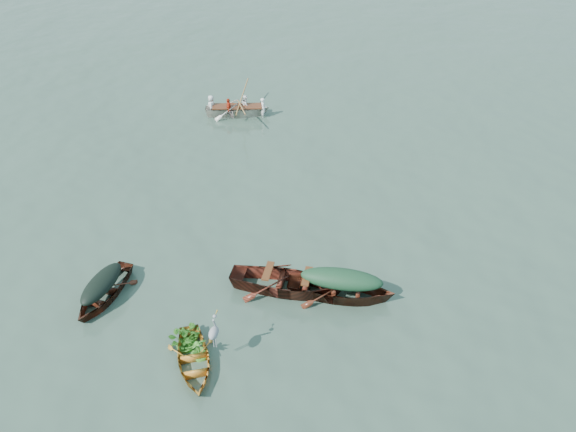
% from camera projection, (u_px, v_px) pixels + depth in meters
% --- Properties ---
extents(ground, '(140.00, 140.00, 0.00)m').
position_uv_depth(ground, '(231.00, 285.00, 15.49)').
color(ground, '#395042').
rests_on(ground, ground).
extents(yellow_dinghy, '(2.20, 2.86, 0.68)m').
position_uv_depth(yellow_dinghy, '(194.00, 365.00, 13.27)').
color(yellow_dinghy, orange).
rests_on(yellow_dinghy, ground).
extents(dark_covered_boat, '(1.41, 3.15, 0.72)m').
position_uv_depth(dark_covered_boat, '(105.00, 297.00, 15.11)').
color(dark_covered_boat, '#561D14').
rests_on(dark_covered_boat, ground).
extents(green_tarp_boat, '(4.02, 1.41, 0.90)m').
position_uv_depth(green_tarp_boat, '(340.00, 297.00, 15.10)').
color(green_tarp_boat, '#552113').
rests_on(green_tarp_boat, ground).
extents(open_wooden_boat, '(4.40, 1.45, 1.02)m').
position_uv_depth(open_wooden_boat, '(287.00, 291.00, 15.31)').
color(open_wooden_boat, maroon).
rests_on(open_wooden_boat, ground).
extents(rowed_boat, '(3.95, 2.03, 0.87)m').
position_uv_depth(rowed_boat, '(238.00, 115.00, 23.89)').
color(rowed_boat, white).
rests_on(rowed_boat, ground).
extents(dark_tarp_cover, '(0.77, 1.73, 0.40)m').
position_uv_depth(dark_tarp_cover, '(101.00, 282.00, 14.78)').
color(dark_tarp_cover, black).
rests_on(dark_tarp_cover, dark_covered_boat).
extents(green_tarp_cover, '(2.21, 0.78, 0.52)m').
position_uv_depth(green_tarp_cover, '(342.00, 278.00, 14.68)').
color(green_tarp_cover, '#1A4027').
rests_on(green_tarp_cover, green_tarp_boat).
extents(thwart_benches, '(2.21, 0.86, 0.04)m').
position_uv_depth(thwart_benches, '(287.00, 276.00, 14.99)').
color(thwart_benches, '#4D2712').
rests_on(thwart_benches, open_wooden_boat).
extents(heron, '(0.43, 0.48, 0.92)m').
position_uv_depth(heron, '(214.00, 337.00, 12.95)').
color(heron, '#96999E').
rests_on(heron, yellow_dinghy).
extents(dinghy_weeds, '(1.03, 1.12, 0.60)m').
position_uv_depth(dinghy_weeds, '(190.00, 330.00, 13.33)').
color(dinghy_weeds, '#366F1D').
rests_on(dinghy_weeds, yellow_dinghy).
extents(rowers, '(2.82, 1.64, 0.76)m').
position_uv_depth(rowers, '(237.00, 98.00, 23.41)').
color(rowers, white).
rests_on(rowers, rowed_boat).
extents(oars, '(1.22, 2.67, 0.06)m').
position_uv_depth(oars, '(237.00, 105.00, 23.62)').
color(oars, olive).
rests_on(oars, rowed_boat).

